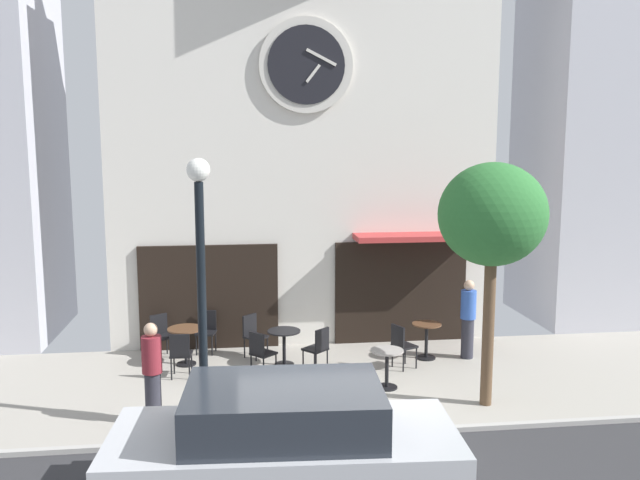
# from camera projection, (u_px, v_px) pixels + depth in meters

# --- Properties ---
(ground_plane) EXTENTS (27.47, 11.68, 0.13)m
(ground_plane) POSITION_uv_depth(u_px,v_px,m) (330.00, 472.00, 9.16)
(ground_plane) COLOR #9E998E
(clock_building) EXTENTS (8.57, 3.27, 10.43)m
(clock_building) POSITION_uv_depth(u_px,v_px,m) (301.00, 104.00, 15.12)
(clock_building) COLOR silver
(clock_building) RESTS_ON ground_plane
(street_lamp) EXTENTS (0.36, 0.36, 4.27)m
(street_lamp) POSITION_uv_depth(u_px,v_px,m) (202.00, 294.00, 10.26)
(street_lamp) COLOR black
(street_lamp) RESTS_ON ground_plane
(street_tree) EXTENTS (1.83, 1.65, 4.18)m
(street_tree) POSITION_uv_depth(u_px,v_px,m) (493.00, 217.00, 10.99)
(street_tree) COLOR brown
(street_tree) RESTS_ON ground_plane
(cafe_table_center_left) EXTENTS (0.72, 0.72, 0.77)m
(cafe_table_center_left) POSITION_uv_depth(u_px,v_px,m) (186.00, 339.00, 13.43)
(cafe_table_center_left) COLOR black
(cafe_table_center_left) RESTS_ON ground_plane
(cafe_table_rightmost) EXTENTS (0.67, 0.67, 0.73)m
(cafe_table_rightmost) POSITION_uv_depth(u_px,v_px,m) (284.00, 341.00, 13.41)
(cafe_table_rightmost) COLOR black
(cafe_table_rightmost) RESTS_ON ground_plane
(cafe_table_center_right) EXTENTS (0.61, 0.61, 0.73)m
(cafe_table_center_right) POSITION_uv_depth(u_px,v_px,m) (387.00, 363.00, 12.16)
(cafe_table_center_right) COLOR black
(cafe_table_center_right) RESTS_ON ground_plane
(cafe_table_center) EXTENTS (0.61, 0.61, 0.75)m
(cafe_table_center) POSITION_uv_depth(u_px,v_px,m) (426.00, 336.00, 13.83)
(cafe_table_center) COLOR black
(cafe_table_center) RESTS_ON ground_plane
(cafe_chair_left_end) EXTENTS (0.56, 0.56, 0.90)m
(cafe_chair_left_end) POSITION_uv_depth(u_px,v_px,m) (318.00, 346.00, 13.00)
(cafe_chair_left_end) COLOR black
(cafe_chair_left_end) RESTS_ON ground_plane
(cafe_chair_near_tree) EXTENTS (0.54, 0.54, 0.90)m
(cafe_chair_near_tree) POSITION_uv_depth(u_px,v_px,m) (401.00, 343.00, 13.21)
(cafe_chair_near_tree) COLOR black
(cafe_chair_near_tree) RESTS_ON ground_plane
(cafe_chair_facing_wall) EXTENTS (0.55, 0.55, 0.90)m
(cafe_chair_facing_wall) POSITION_uv_depth(u_px,v_px,m) (161.00, 332.00, 13.94)
(cafe_chair_facing_wall) COLOR black
(cafe_chair_facing_wall) RESTS_ON ground_plane
(cafe_chair_under_awning) EXTENTS (0.57, 0.57, 0.90)m
(cafe_chair_under_awning) POSITION_uv_depth(u_px,v_px,m) (260.00, 350.00, 12.73)
(cafe_chair_under_awning) COLOR black
(cafe_chair_under_awning) RESTS_ON ground_plane
(cafe_chair_facing_street) EXTENTS (0.42, 0.42, 0.90)m
(cafe_chair_facing_street) POSITION_uv_depth(u_px,v_px,m) (181.00, 352.00, 12.65)
(cafe_chair_facing_street) COLOR black
(cafe_chair_facing_street) RESTS_ON ground_plane
(cafe_chair_right_end) EXTENTS (0.57, 0.57, 0.90)m
(cafe_chair_right_end) POSITION_uv_depth(u_px,v_px,m) (253.00, 332.00, 13.94)
(cafe_chair_right_end) COLOR black
(cafe_chair_right_end) RESTS_ON ground_plane
(cafe_chair_mid_row) EXTENTS (0.47, 0.47, 0.90)m
(cafe_chair_mid_row) POSITION_uv_depth(u_px,v_px,m) (207.00, 328.00, 14.26)
(cafe_chair_mid_row) COLOR black
(cafe_chair_mid_row) RESTS_ON ground_plane
(pedestrian_blue) EXTENTS (0.35, 0.35, 1.67)m
(pedestrian_blue) POSITION_uv_depth(u_px,v_px,m) (468.00, 318.00, 13.82)
(pedestrian_blue) COLOR #2D2D38
(pedestrian_blue) RESTS_ON ground_plane
(pedestrian_maroon) EXTENTS (0.38, 0.38, 1.67)m
(pedestrian_maroon) POSITION_uv_depth(u_px,v_px,m) (152.00, 372.00, 10.57)
(pedestrian_maroon) COLOR #2D2D38
(pedestrian_maroon) RESTS_ON ground_plane
(parked_car_silver) EXTENTS (4.40, 2.22, 1.55)m
(parked_car_silver) POSITION_uv_depth(u_px,v_px,m) (284.00, 447.00, 8.19)
(parked_car_silver) COLOR #B7BABF
(parked_car_silver) RESTS_ON ground_plane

